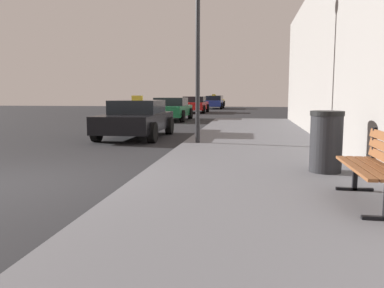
{
  "coord_description": "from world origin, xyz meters",
  "views": [
    {
      "loc": [
        3.84,
        -5.95,
        1.5
      ],
      "look_at": [
        2.72,
        1.7,
        0.51
      ],
      "focal_mm": 37.24,
      "sensor_mm": 36.0,
      "label": 1
    }
  ],
  "objects": [
    {
      "name": "car_blue",
      "position": [
        0.23,
        33.7,
        0.65
      ],
      "size": [
        1.93,
        4.12,
        1.43
      ],
      "rotation": [
        0.0,
        0.0,
        3.14
      ],
      "color": "#233899",
      "rests_on": "ground_plane"
    },
    {
      "name": "trash_bin",
      "position": [
        5.14,
        1.09,
        0.68
      ],
      "size": [
        0.57,
        0.57,
        1.05
      ],
      "color": "black",
      "rests_on": "sidewalk"
    },
    {
      "name": "ground_plane",
      "position": [
        0.0,
        0.0,
        0.0
      ],
      "size": [
        80.0,
        80.0,
        0.0
      ],
      "primitive_type": "plane",
      "color": "#232326"
    },
    {
      "name": "car_red",
      "position": [
        -0.53,
        25.24,
        0.65
      ],
      "size": [
        2.03,
        4.41,
        1.27
      ],
      "rotation": [
        0.0,
        0.0,
        3.14
      ],
      "color": "red",
      "rests_on": "ground_plane"
    },
    {
      "name": "car_yellow",
      "position": [
        -0.16,
        41.04,
        0.64
      ],
      "size": [
        1.95,
        4.11,
        1.27
      ],
      "rotation": [
        0.0,
        0.0,
        3.14
      ],
      "color": "yellow",
      "rests_on": "ground_plane"
    },
    {
      "name": "car_green",
      "position": [
        -0.57,
        15.99,
        0.65
      ],
      "size": [
        2.05,
        4.35,
        1.27
      ],
      "rotation": [
        0.0,
        0.0,
        3.14
      ],
      "color": "#196638",
      "rests_on": "ground_plane"
    },
    {
      "name": "street_lamp",
      "position": [
        2.41,
        4.89,
        3.4
      ],
      "size": [
        0.36,
        0.36,
        4.82
      ],
      "color": "black",
      "rests_on": "sidewalk"
    },
    {
      "name": "sidewalk",
      "position": [
        4.0,
        0.0,
        0.07
      ],
      "size": [
        4.0,
        32.0,
        0.15
      ],
      "primitive_type": "cube",
      "color": "#5B5B60",
      "rests_on": "ground_plane"
    },
    {
      "name": "bench",
      "position": [
        5.39,
        -0.91,
        0.66
      ],
      "size": [
        0.51,
        1.57,
        0.89
      ],
      "rotation": [
        0.0,
        0.0,
        -0.0
      ],
      "color": "brown",
      "rests_on": "sidewalk"
    },
    {
      "name": "car_black",
      "position": [
        0.01,
        7.16,
        0.65
      ],
      "size": [
        2.0,
        4.07,
        1.43
      ],
      "rotation": [
        0.0,
        0.0,
        3.14
      ],
      "color": "black",
      "rests_on": "ground_plane"
    }
  ]
}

